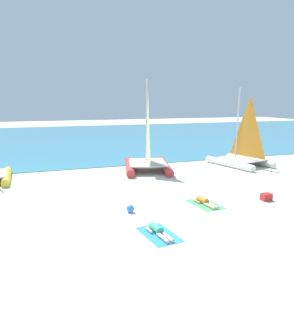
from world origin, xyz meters
The scene contains 10 objects.
ground_plane centered at (0.00, 10.00, 0.00)m, with size 120.00×120.00×0.00m, color silver.
ocean_water centered at (0.00, 31.68, 0.03)m, with size 120.00×40.00×0.05m, color teal.
sailboat_red centered at (1.58, 9.73, 0.94)m, with size 4.16×5.43×6.30m.
sailboat_white centered at (8.93, 9.01, 0.87)m, with size 3.82×5.02×5.84m.
towel_left centered at (-1.58, -0.67, 0.01)m, with size 1.10×1.90×0.01m, color #338CD8.
sunbather_left centered at (-1.59, -0.60, 0.13)m, with size 0.60×1.57×0.30m.
towel_right centered at (1.74, 1.79, 0.01)m, with size 1.10×1.90×0.01m, color #4CB266.
sunbather_right centered at (1.73, 1.86, 0.13)m, with size 0.58×1.57×0.30m.
beach_ball centered at (-1.94, 1.92, 0.18)m, with size 0.35×0.35×0.35m, color #337FE5.
cooler_box centered at (4.92, 1.34, 0.18)m, with size 0.50×0.36×0.36m, color red.
Camera 1 is at (-5.52, -10.65, 4.84)m, focal length 33.21 mm.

